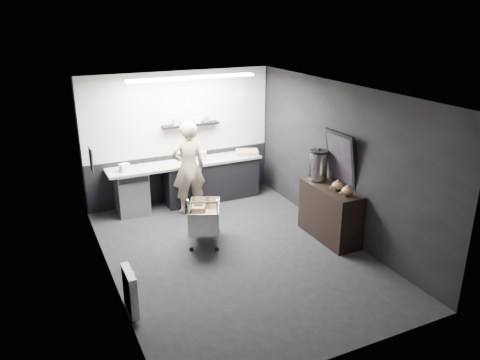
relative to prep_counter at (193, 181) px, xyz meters
name	(u,v)px	position (x,y,z in m)	size (l,w,h in m)	color
floor	(235,253)	(-0.14, -2.42, -0.46)	(5.50, 5.50, 0.00)	black
ceiling	(235,91)	(-0.14, -2.42, 2.24)	(5.50, 5.50, 0.00)	silver
wall_back	(180,137)	(-0.14, 0.33, 0.89)	(5.50, 5.50, 0.00)	black
wall_front	(342,256)	(-0.14, -5.17, 0.89)	(5.50, 5.50, 0.00)	black
wall_left	(106,198)	(-2.14, -2.42, 0.89)	(5.50, 5.50, 0.00)	black
wall_right	(339,161)	(1.86, -2.42, 0.89)	(5.50, 5.50, 0.00)	black
kitchen_wall_panel	(179,113)	(-0.14, 0.31, 1.39)	(3.95, 0.02, 1.70)	silver
dado_panel	(182,176)	(-0.14, 0.31, 0.04)	(3.95, 0.02, 1.00)	black
floating_shelf	(191,125)	(0.06, 0.20, 1.16)	(1.20, 0.22, 0.04)	black
wall_clock	(241,94)	(1.26, 0.30, 1.69)	(0.20, 0.20, 0.03)	white
poster	(91,159)	(-2.12, -1.12, 1.09)	(0.02, 0.30, 0.40)	white
poster_red_band	(91,155)	(-2.11, -1.12, 1.16)	(0.01, 0.22, 0.10)	red
radiator	(130,291)	(-2.08, -3.32, -0.11)	(0.10, 0.50, 0.60)	white
ceiling_strip	(192,78)	(-0.14, -0.57, 2.21)	(2.40, 0.20, 0.04)	white
prep_counter	(193,181)	(0.00, 0.00, 0.00)	(3.20, 0.61, 0.90)	black
person	(188,168)	(-0.24, -0.45, 0.47)	(0.68, 0.45, 1.86)	beige
shopping_cart	(205,218)	(-0.44, -1.80, -0.01)	(0.83, 1.06, 0.94)	silver
sideboard	(330,206)	(1.62, -2.56, 0.15)	(0.55, 1.28, 1.91)	black
fire_extinguisher	(131,284)	(-1.99, -2.96, -0.23)	(0.14, 0.14, 0.46)	#A80B27
cardboard_box	(247,152)	(1.23, -0.05, 0.49)	(0.46, 0.35, 0.09)	tan
pink_tub	(202,156)	(0.23, 0.00, 0.53)	(0.18, 0.18, 0.18)	beige
white_container	(124,167)	(-1.39, -0.05, 0.52)	(0.18, 0.14, 0.16)	white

